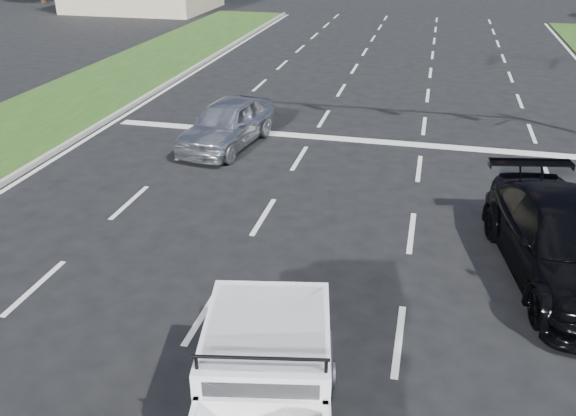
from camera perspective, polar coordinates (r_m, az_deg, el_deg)
name	(u,v)px	position (r m, az deg, el deg)	size (l,w,h in m)	color
ground	(298,326)	(10.93, 0.98, -10.95)	(160.00, 160.00, 0.00)	black
road_markings	(351,182)	(16.58, 5.92, 2.43)	(17.75, 60.00, 0.01)	silver
curb_left	(42,159)	(19.31, -22.04, 4.27)	(0.15, 60.00, 0.14)	gray
silver_sedan	(227,123)	(19.06, -5.71, 7.90)	(1.72, 4.27, 1.46)	silver
black_coupe	(565,242)	(13.02, 24.48, -2.95)	(2.20, 5.40, 1.57)	black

